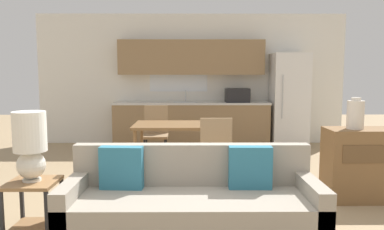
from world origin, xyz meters
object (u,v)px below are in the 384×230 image
Objects in this scene: refrigerator at (289,100)px; vase at (355,114)px; side_table at (33,201)px; couch at (192,201)px; dining_chair_far_left at (156,131)px; dining_table at (181,128)px; table_lamp at (30,144)px; dining_chair_near_right at (215,149)px; credenza at (368,164)px.

refrigerator is 5.17× the size of vase.
refrigerator is 3.51× the size of side_table.
couch is 2.43× the size of dining_chair_far_left.
dining_table reaches higher than side_table.
table_lamp is 3.18m from dining_chair_far_left.
vase is at bearing -32.62° from dining_table.
dining_table is at bearing 147.38° from vase.
refrigerator is 2.02× the size of dining_chair_near_right.
refrigerator reaches higher than side_table.
vase reaches higher than side_table.
vase is (3.30, 1.02, 0.66)m from side_table.
vase reaches higher than dining_chair_near_right.
refrigerator reaches higher than vase.
refrigerator is at bearing 64.83° from couch.
dining_table is at bearing 60.94° from table_lamp.
dining_chair_near_right is (-1.76, 0.48, 0.08)m from credenza.
dining_chair_far_left is at bearing 74.83° from table_lamp.
side_table is (-1.27, -2.32, -0.31)m from dining_table.
credenza is at bearing 4.05° from vase.
dining_table is at bearing -59.64° from dining_chair_far_left.
side_table is at bearing -128.43° from refrigerator.
couch is 2.29× the size of credenza.
dining_table is 3.89× the size of vase.
dining_chair_far_left reaches higher than credenza.
table_lamp is (-0.01, 0.01, 0.51)m from side_table.
refrigerator is at bearing 88.36° from vase.
dining_chair_far_left reaches higher than couch.
dining_table is 1.44× the size of credenza.
dining_chair_near_right reaches higher than side_table.
dining_chair_far_left is (-0.91, 1.55, 0.00)m from dining_chair_near_right.
couch is (0.14, -2.25, -0.34)m from dining_table.
dining_chair_near_right is (-1.67, -2.77, -0.43)m from refrigerator.
dining_chair_near_right is 1.00× the size of dining_chair_far_left.
dining_chair_far_left is at bearing 101.30° from couch.
refrigerator is 0.83× the size of couch.
table_lamp is at bearing -106.16° from dining_chair_far_left.
credenza is (2.21, -1.29, -0.24)m from dining_table.
dining_table is (-2.12, -1.96, -0.27)m from refrigerator.
dining_chair_near_right reaches higher than credenza.
credenza is (3.49, 1.02, -0.45)m from table_lamp.
refrigerator reaches higher than credenza.
dining_chair_near_right is at bearing -60.52° from dining_table.
couch is 6.22× the size of vase.
table_lamp is (-1.42, -0.05, 0.54)m from couch.
table_lamp is at bearing -119.06° from dining_table.
table_lamp is 1.71× the size of vase.
couch is (-1.98, -4.21, -0.61)m from refrigerator.
dining_table is at bearing -137.24° from refrigerator.
credenza is at bearing 162.93° from dining_chair_near_right.
dining_chair_near_right is at bearing -121.11° from refrigerator.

